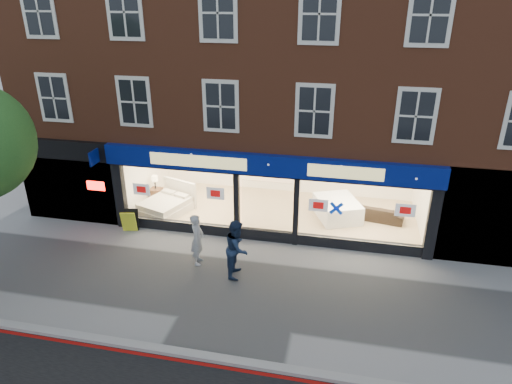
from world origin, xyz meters
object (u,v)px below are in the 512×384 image
(sofa, at_px, (378,212))
(pedestrian_grey, at_px, (197,239))
(pedestrian_blue, at_px, (237,248))
(mattress_stack, at_px, (337,209))
(a_board, at_px, (130,221))
(display_bed, at_px, (167,205))

(sofa, xyz_separation_m, pedestrian_grey, (-5.84, -4.23, 0.49))
(sofa, distance_m, pedestrian_blue, 6.42)
(pedestrian_grey, bearing_deg, mattress_stack, -52.79)
(sofa, distance_m, a_board, 9.39)
(display_bed, relative_size, sofa, 1.20)
(mattress_stack, distance_m, pedestrian_blue, 5.33)
(mattress_stack, distance_m, a_board, 7.87)
(display_bed, height_order, pedestrian_blue, pedestrian_blue)
(sofa, height_order, pedestrian_blue, pedestrian_blue)
(sofa, bearing_deg, pedestrian_blue, 57.34)
(pedestrian_grey, bearing_deg, pedestrian_blue, -111.64)
(sofa, bearing_deg, a_board, 27.78)
(mattress_stack, height_order, pedestrian_blue, pedestrian_blue)
(a_board, relative_size, pedestrian_grey, 0.48)
(a_board, bearing_deg, pedestrian_blue, -34.59)
(display_bed, height_order, a_board, display_bed)
(display_bed, bearing_deg, pedestrian_blue, -23.37)
(mattress_stack, relative_size, pedestrian_blue, 1.20)
(mattress_stack, height_order, a_board, a_board)
(mattress_stack, bearing_deg, display_bed, -172.11)
(mattress_stack, bearing_deg, a_board, -161.12)
(display_bed, bearing_deg, mattress_stack, 27.62)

